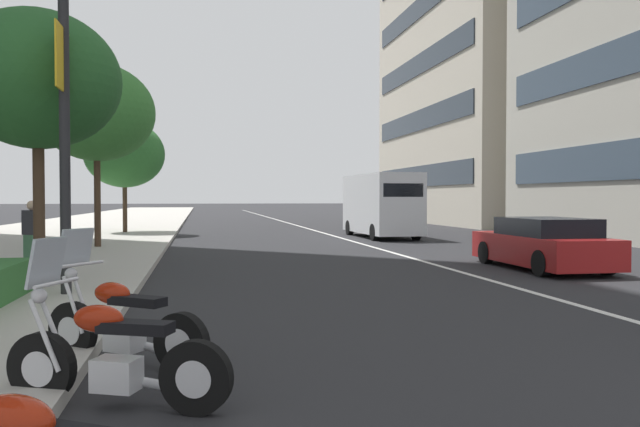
% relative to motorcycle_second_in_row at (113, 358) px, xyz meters
% --- Properties ---
extents(sidewalk_right_plaza, '(160.00, 10.80, 0.15)m').
position_rel_motorcycle_second_in_row_xyz_m(sidewalk_right_plaza, '(26.98, 5.81, -0.36)').
color(sidewalk_right_plaza, '#B2ADA3').
rests_on(sidewalk_right_plaza, ground).
extents(lane_centre_stripe, '(110.00, 0.16, 0.01)m').
position_rel_motorcycle_second_in_row_xyz_m(lane_centre_stripe, '(31.98, -7.04, -0.43)').
color(lane_centre_stripe, silver).
rests_on(lane_centre_stripe, ground).
extents(motorcycle_second_in_row, '(0.97, 1.98, 1.47)m').
position_rel_motorcycle_second_in_row_xyz_m(motorcycle_second_in_row, '(0.00, 0.00, 0.00)').
color(motorcycle_second_in_row, black).
rests_on(motorcycle_second_in_row, ground).
extents(motorcycle_nearest_camera, '(1.36, 1.82, 1.48)m').
position_rel_motorcycle_second_in_row_xyz_m(motorcycle_nearest_camera, '(1.41, 0.09, 0.00)').
color(motorcycle_nearest_camera, black).
rests_on(motorcycle_nearest_camera, ground).
extents(car_lead_in_lane, '(4.43, 1.94, 1.32)m').
position_rel_motorcycle_second_in_row_xyz_m(car_lead_in_lane, '(8.79, -9.36, 0.20)').
color(car_lead_in_lane, maroon).
rests_on(car_lead_in_lane, ground).
extents(delivery_van_ahead, '(6.19, 2.21, 2.90)m').
position_rel_motorcycle_second_in_row_xyz_m(delivery_van_ahead, '(21.84, -8.95, 1.10)').
color(delivery_van_ahead, silver).
rests_on(delivery_van_ahead, ground).
extents(street_lamp_with_banners, '(1.26, 2.19, 8.03)m').
position_rel_motorcycle_second_in_row_xyz_m(street_lamp_with_banners, '(5.83, 1.25, 4.47)').
color(street_lamp_with_banners, '#232326').
rests_on(street_lamp_with_banners, sidewalk_right_plaza).
extents(street_tree_near_plaza_corner, '(3.18, 3.18, 5.34)m').
position_rel_motorcycle_second_in_row_xyz_m(street_tree_near_plaza_corner, '(7.40, 2.37, 3.69)').
color(street_tree_near_plaza_corner, '#473323').
rests_on(street_tree_near_plaza_corner, sidewalk_right_plaza).
extents(street_tree_mid_sidewalk, '(3.93, 3.93, 6.28)m').
position_rel_motorcycle_second_in_row_xyz_m(street_tree_mid_sidewalk, '(16.70, 2.72, 4.31)').
color(street_tree_mid_sidewalk, '#473323').
rests_on(street_tree_mid_sidewalk, sidewalk_right_plaza).
extents(street_tree_far_plaza, '(3.87, 3.87, 5.47)m').
position_rel_motorcycle_second_in_row_xyz_m(street_tree_far_plaza, '(25.97, 2.88, 3.53)').
color(street_tree_far_plaza, '#473323').
rests_on(street_tree_far_plaza, sidewalk_right_plaza).
extents(pedestrian_on_plaza, '(0.46, 0.47, 1.61)m').
position_rel_motorcycle_second_in_row_xyz_m(pedestrian_on_plaza, '(9.66, 3.06, 0.52)').
color(pedestrian_on_plaza, '#3F724C').
rests_on(pedestrian_on_plaza, sidewalk_right_plaza).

